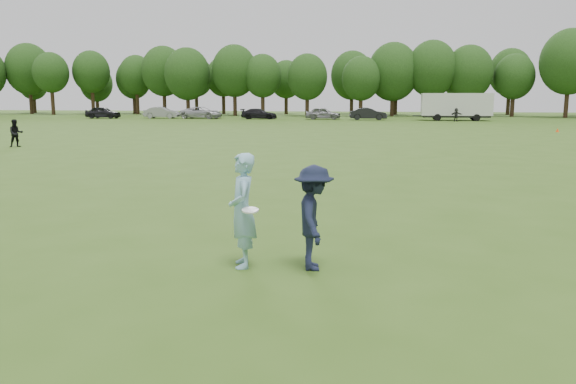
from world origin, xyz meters
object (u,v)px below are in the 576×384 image
car_a (103,113)px  car_e (323,113)px  thrower (242,211)px  car_f (368,114)px  car_b (162,113)px  car_c (202,113)px  car_d (259,114)px  defender (314,218)px  cargo_trailer (456,105)px  player_far_a (16,133)px  player_far_d (456,115)px  field_cone (557,130)px

car_a → car_e: 28.60m
thrower → car_f: bearing=161.6°
car_b → car_e: same height
thrower → car_c: bearing=-179.2°
car_c → car_f: size_ratio=1.20×
car_c → car_e: (15.70, -0.17, -0.01)m
car_c → car_d: size_ratio=1.19×
defender → car_d: 62.52m
car_c → car_b: bearing=99.4°
cargo_trailer → car_c: bearing=178.6°
player_far_a → car_a: size_ratio=0.34×
thrower → car_e: size_ratio=0.43×
player_far_a → car_a: (-15.64, 39.96, -0.01)m
car_b → car_d: size_ratio=1.00×
player_far_a → car_c: player_far_a is taller
player_far_d → car_a: 44.15m
car_e → player_far_a: bearing=160.7°
field_cone → car_d: bearing=143.4°
car_e → field_cone: 30.37m
cargo_trailer → car_e: bearing=177.9°
player_far_a → thrower: bearing=-90.8°
player_far_d → field_cone: player_far_d is taller
player_far_d → car_d: (-23.64, 2.99, -0.11)m
car_b → car_d: car_b is taller
defender → cargo_trailer: bearing=-18.4°
car_f → field_cone: (15.59, -21.19, -0.59)m
defender → player_far_d: (9.28, 57.86, -0.10)m
thrower → field_cone: bearing=139.8°
field_cone → player_far_a: bearing=-150.3°
thrower → field_cone: thrower is taller
player_far_a → car_a: 42.91m
car_d → player_far_a: bearing=171.0°
car_c → car_f: car_c is taller
defender → player_far_d: bearing=-18.5°
car_d → field_cone: (29.22, -21.73, -0.51)m
car_e → car_a: bearing=90.7°
car_b → car_e: (21.04, 0.04, 0.00)m
car_e → car_d: bearing=88.7°
defender → car_a: defender is taller
car_c → car_e: 15.70m
car_f → thrower: bearing=173.2°
thrower → cargo_trailer: cargo_trailer is taller
defender → car_c: (-21.96, 61.11, -0.11)m
player_far_d → car_a: (-44.12, 1.79, 0.00)m
car_b → field_cone: bearing=-120.9°
defender → cargo_trailer: (9.54, 60.35, 0.92)m
car_a → car_c: size_ratio=0.83×
car_f → car_b: bearing=82.4°
defender → car_d: defender is taller
car_f → field_cone: car_f is taller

